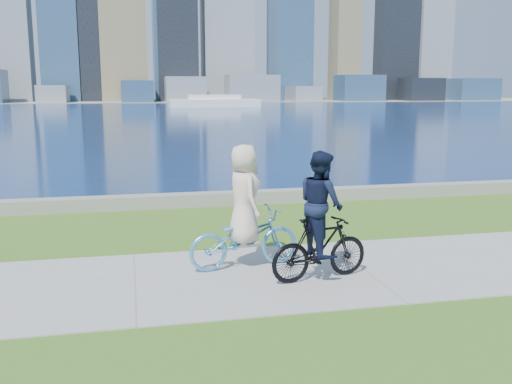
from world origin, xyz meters
TOP-DOWN VIEW (x-y plane):
  - ground at (0.00, 0.00)m, footprint 320.00×320.00m
  - concrete_path at (0.00, 0.00)m, footprint 80.00×3.50m
  - seawall at (0.00, 6.20)m, footprint 90.00×0.50m
  - bay_water at (0.00, 72.00)m, footprint 320.00×131.00m
  - far_shore at (0.00, 130.00)m, footprint 320.00×30.00m
  - ferry_far at (14.03, 87.40)m, footprint 15.14×4.33m
  - cyclist_woman at (1.94, 0.51)m, footprint 1.04×2.14m
  - cyclist_man at (3.05, -0.41)m, footprint 0.85×1.84m

SIDE VIEW (x-z plane):
  - ground at x=0.00m, z-range 0.00..0.00m
  - bay_water at x=0.00m, z-range 0.00..0.01m
  - concrete_path at x=0.00m, z-range 0.00..0.02m
  - far_shore at x=0.00m, z-range 0.00..0.12m
  - seawall at x=0.00m, z-range 0.00..0.35m
  - cyclist_woman at x=1.94m, z-range -0.27..1.95m
  - ferry_far at x=14.03m, z-range -0.17..1.88m
  - cyclist_man at x=3.05m, z-range -0.15..2.03m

